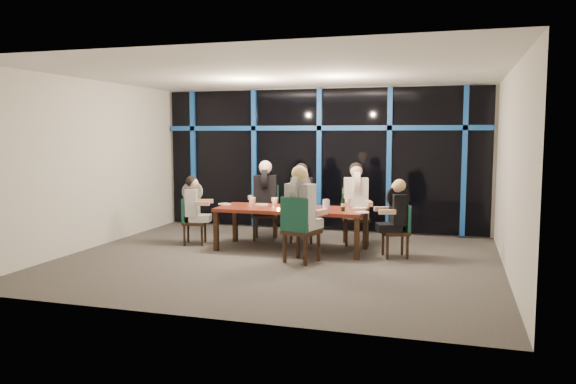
# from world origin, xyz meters

# --- Properties ---
(room) EXTENTS (7.04, 7.00, 3.02)m
(room) POSITION_xyz_m (0.00, 0.00, 2.02)
(room) COLOR #4F4A46
(room) RESTS_ON ground
(window_wall) EXTENTS (6.86, 0.43, 2.94)m
(window_wall) POSITION_xyz_m (0.01, 2.93, 1.55)
(window_wall) COLOR black
(window_wall) RESTS_ON ground
(dining_table) EXTENTS (2.60, 1.00, 0.75)m
(dining_table) POSITION_xyz_m (0.00, 0.80, 0.68)
(dining_table) COLOR maroon
(dining_table) RESTS_ON ground
(chair_far_left) EXTENTS (0.58, 0.58, 1.04)m
(chair_far_left) POSITION_xyz_m (-0.78, 1.68, 0.58)
(chair_far_left) COLOR black
(chair_far_left) RESTS_ON ground
(chair_far_mid) EXTENTS (0.57, 0.57, 1.02)m
(chair_far_mid) POSITION_xyz_m (-0.05, 1.66, 0.57)
(chair_far_mid) COLOR black
(chair_far_mid) RESTS_ON ground
(chair_far_right) EXTENTS (0.60, 0.60, 1.03)m
(chair_far_right) POSITION_xyz_m (0.98, 1.71, 0.58)
(chair_far_right) COLOR black
(chair_far_right) RESTS_ON ground
(chair_end_left) EXTENTS (0.49, 0.49, 0.87)m
(chair_end_left) POSITION_xyz_m (-1.93, 0.76, 0.48)
(chair_end_left) COLOR black
(chair_end_left) RESTS_ON ground
(chair_end_right) EXTENTS (0.53, 0.53, 0.89)m
(chair_end_right) POSITION_xyz_m (1.89, 0.77, 0.50)
(chair_end_right) COLOR black
(chair_end_right) RESTS_ON ground
(chair_near_mid) EXTENTS (0.62, 0.62, 1.06)m
(chair_near_mid) POSITION_xyz_m (0.39, -0.13, 0.59)
(chair_near_mid) COLOR black
(chair_near_mid) RESTS_ON ground
(diner_far_left) EXTENTS (0.58, 0.70, 1.01)m
(diner_far_left) POSITION_xyz_m (-0.76, 1.60, 0.99)
(diner_far_left) COLOR black
(diner_far_left) RESTS_ON ground
(diner_far_mid) EXTENTS (0.58, 0.68, 0.99)m
(diner_far_mid) POSITION_xyz_m (-0.03, 1.58, 0.97)
(diner_far_mid) COLOR black
(diner_far_mid) RESTS_ON ground
(diner_far_right) EXTENTS (0.60, 0.70, 1.01)m
(diner_far_right) POSITION_xyz_m (1.00, 1.63, 0.99)
(diner_far_right) COLOR silver
(diner_far_right) RESTS_ON ground
(diner_end_left) EXTENTS (0.58, 0.49, 0.84)m
(diner_end_left) POSITION_xyz_m (-1.86, 0.77, 0.83)
(diner_end_left) COLOR black
(diner_end_left) RESTS_ON ground
(diner_end_right) EXTENTS (0.61, 0.54, 0.86)m
(diner_end_right) POSITION_xyz_m (1.82, 0.74, 0.85)
(diner_end_right) COLOR black
(diner_end_right) RESTS_ON ground
(diner_near_mid) EXTENTS (0.63, 0.72, 1.03)m
(diner_near_mid) POSITION_xyz_m (0.42, -0.05, 1.01)
(diner_near_mid) COLOR black
(diner_near_mid) RESTS_ON ground
(plate_far_left) EXTENTS (0.24, 0.24, 0.01)m
(plate_far_left) POSITION_xyz_m (-0.64, 1.05, 0.76)
(plate_far_left) COLOR white
(plate_far_left) RESTS_ON dining_table
(plate_far_mid) EXTENTS (0.24, 0.24, 0.01)m
(plate_far_mid) POSITION_xyz_m (0.11, 1.03, 0.76)
(plate_far_mid) COLOR white
(plate_far_mid) RESTS_ON dining_table
(plate_far_right) EXTENTS (0.24, 0.24, 0.01)m
(plate_far_right) POSITION_xyz_m (1.16, 1.09, 0.76)
(plate_far_right) COLOR white
(plate_far_right) RESTS_ON dining_table
(plate_end_left) EXTENTS (0.24, 0.24, 0.01)m
(plate_end_left) POSITION_xyz_m (-1.28, 0.91, 0.76)
(plate_end_left) COLOR white
(plate_end_left) RESTS_ON dining_table
(plate_end_right) EXTENTS (0.24, 0.24, 0.01)m
(plate_end_right) POSITION_xyz_m (1.28, 0.55, 0.76)
(plate_end_right) COLOR white
(plate_end_right) RESTS_ON dining_table
(plate_near_mid) EXTENTS (0.24, 0.24, 0.01)m
(plate_near_mid) POSITION_xyz_m (0.59, 0.49, 0.76)
(plate_near_mid) COLOR white
(plate_near_mid) RESTS_ON dining_table
(wine_bottle) EXTENTS (0.07, 0.07, 0.29)m
(wine_bottle) POSITION_xyz_m (0.95, 0.64, 0.86)
(wine_bottle) COLOR black
(wine_bottle) RESTS_ON dining_table
(water_pitcher) EXTENTS (0.12, 0.11, 0.19)m
(water_pitcher) POSITION_xyz_m (0.66, 0.63, 0.85)
(water_pitcher) COLOR silver
(water_pitcher) RESTS_ON dining_table
(tea_light) EXTENTS (0.05, 0.05, 0.03)m
(tea_light) POSITION_xyz_m (-0.16, 0.55, 0.76)
(tea_light) COLOR #F89A4A
(tea_light) RESTS_ON dining_table
(wine_glass_a) EXTENTS (0.07, 0.07, 0.18)m
(wine_glass_a) POSITION_xyz_m (-0.33, 0.80, 0.88)
(wine_glass_a) COLOR silver
(wine_glass_a) RESTS_ON dining_table
(wine_glass_b) EXTENTS (0.08, 0.08, 0.20)m
(wine_glass_b) POSITION_xyz_m (0.01, 0.94, 0.89)
(wine_glass_b) COLOR silver
(wine_glass_b) RESTS_ON dining_table
(wine_glass_c) EXTENTS (0.07, 0.07, 0.17)m
(wine_glass_c) POSITION_xyz_m (0.41, 0.84, 0.87)
(wine_glass_c) COLOR silver
(wine_glass_c) RESTS_ON dining_table
(wine_glass_d) EXTENTS (0.08, 0.08, 0.19)m
(wine_glass_d) POSITION_xyz_m (-0.78, 0.83, 0.89)
(wine_glass_d) COLOR silver
(wine_glass_d) RESTS_ON dining_table
(wine_glass_e) EXTENTS (0.07, 0.07, 0.19)m
(wine_glass_e) POSITION_xyz_m (1.00, 0.91, 0.89)
(wine_glass_e) COLOR silver
(wine_glass_e) RESTS_ON dining_table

